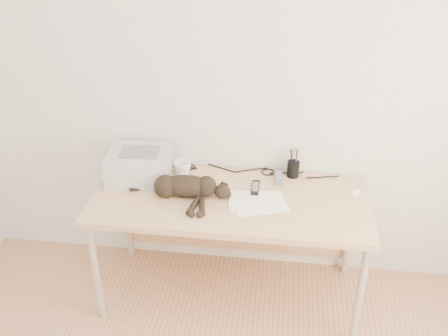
# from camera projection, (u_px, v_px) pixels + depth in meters

# --- Properties ---
(wall_back) EXTENTS (3.50, 0.00, 3.50)m
(wall_back) POSITION_uv_depth(u_px,v_px,m) (238.00, 84.00, 2.91)
(wall_back) COLOR silver
(wall_back) RESTS_ON floor
(desk) EXTENTS (1.60, 0.70, 0.74)m
(desk) POSITION_uv_depth(u_px,v_px,m) (232.00, 208.00, 3.02)
(desk) COLOR tan
(desk) RESTS_ON floor
(printer) EXTENTS (0.42, 0.37, 0.18)m
(printer) POSITION_uv_depth(u_px,v_px,m) (141.00, 165.00, 3.03)
(printer) COLOR #B6B6BC
(printer) RESTS_ON desk
(papers) EXTENTS (0.36, 0.29, 0.01)m
(papers) POSITION_uv_depth(u_px,v_px,m) (257.00, 202.00, 2.83)
(papers) COLOR white
(papers) RESTS_ON desk
(cat) EXTENTS (0.60, 0.28, 0.14)m
(cat) POSITION_uv_depth(u_px,v_px,m) (184.00, 187.00, 2.86)
(cat) COLOR black
(cat) RESTS_ON desk
(mug) EXTENTS (0.16, 0.16, 0.10)m
(mug) POSITION_uv_depth(u_px,v_px,m) (183.00, 169.00, 3.06)
(mug) COLOR white
(mug) RESTS_ON desk
(pen_cup) EXTENTS (0.07, 0.07, 0.19)m
(pen_cup) POSITION_uv_depth(u_px,v_px,m) (293.00, 169.00, 3.06)
(pen_cup) COLOR black
(pen_cup) RESTS_ON desk
(remote_grey) EXTENTS (0.07, 0.19, 0.02)m
(remote_grey) POSITION_uv_depth(u_px,v_px,m) (278.00, 177.00, 3.06)
(remote_grey) COLOR slate
(remote_grey) RESTS_ON desk
(remote_black) EXTENTS (0.05, 0.16, 0.02)m
(remote_black) POSITION_uv_depth(u_px,v_px,m) (255.00, 188.00, 2.95)
(remote_black) COLOR black
(remote_black) RESTS_ON desk
(mouse) EXTENTS (0.10, 0.12, 0.03)m
(mouse) POSITION_uv_depth(u_px,v_px,m) (356.00, 191.00, 2.91)
(mouse) COLOR silver
(mouse) RESTS_ON desk
(cable_tangle) EXTENTS (1.36, 0.09, 0.01)m
(cable_tangle) POSITION_uv_depth(u_px,v_px,m) (236.00, 170.00, 3.14)
(cable_tangle) COLOR black
(cable_tangle) RESTS_ON desk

